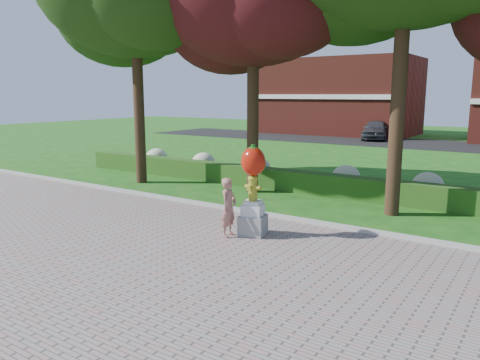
{
  "coord_description": "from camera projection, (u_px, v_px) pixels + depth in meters",
  "views": [
    {
      "loc": [
        7.53,
        -8.97,
        3.72
      ],
      "look_at": [
        0.79,
        1.0,
        1.51
      ],
      "focal_mm": 35.0,
      "sensor_mm": 36.0,
      "label": 1
    }
  ],
  "objects": [
    {
      "name": "walkway",
      "position": [
        58.0,
        292.0,
        8.87
      ],
      "size": [
        40.0,
        14.0,
        0.04
      ],
      "primitive_type": "cube",
      "color": "gray",
      "rests_on": "ground"
    },
    {
      "name": "curb",
      "position": [
        255.0,
        213.0,
        14.56
      ],
      "size": [
        40.0,
        0.18,
        0.15
      ],
      "primitive_type": "cube",
      "color": "#ADADA5",
      "rests_on": "ground"
    },
    {
      "name": "hydrant_sculpture",
      "position": [
        253.0,
        188.0,
        12.21
      ],
      "size": [
        0.79,
        0.79,
        2.41
      ],
      "rotation": [
        0.0,
        0.0,
        0.24
      ],
      "color": "gray",
      "rests_on": "walkway"
    },
    {
      "name": "street",
      "position": [
        433.0,
        145.0,
        34.95
      ],
      "size": [
        50.0,
        8.0,
        0.02
      ],
      "primitive_type": "cube",
      "color": "black",
      "rests_on": "ground"
    },
    {
      "name": "hydrangea_row",
      "position": [
        336.0,
        177.0,
        18.24
      ],
      "size": [
        20.1,
        1.1,
        0.99
      ],
      "color": "beige",
      "rests_on": "ground"
    },
    {
      "name": "lawn_hedge",
      "position": [
        311.0,
        183.0,
        17.76
      ],
      "size": [
        24.0,
        0.7,
        0.8
      ],
      "primitive_type": "cube",
      "color": "#1F4313",
      "rests_on": "ground"
    },
    {
      "name": "building_left",
      "position": [
        339.0,
        97.0,
        44.72
      ],
      "size": [
        14.0,
        8.0,
        7.0
      ],
      "primitive_type": "cube",
      "color": "maroon",
      "rests_on": "ground"
    },
    {
      "name": "ground",
      "position": [
        193.0,
        240.0,
        12.13
      ],
      "size": [
        100.0,
        100.0,
        0.0
      ],
      "primitive_type": "plane",
      "color": "#165214",
      "rests_on": "ground"
    },
    {
      "name": "parked_car",
      "position": [
        376.0,
        130.0,
        38.65
      ],
      "size": [
        2.94,
        5.14,
        1.65
      ],
      "primitive_type": "imported",
      "rotation": [
        0.0,
        0.0,
        0.22
      ],
      "color": "#393C40",
      "rests_on": "street"
    },
    {
      "name": "woman",
      "position": [
        229.0,
        207.0,
        12.17
      ],
      "size": [
        0.43,
        0.6,
        1.55
      ],
      "primitive_type": "imported",
      "rotation": [
        0.0,
        0.0,
        1.68
      ],
      "color": "#A1685C",
      "rests_on": "walkway"
    }
  ]
}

